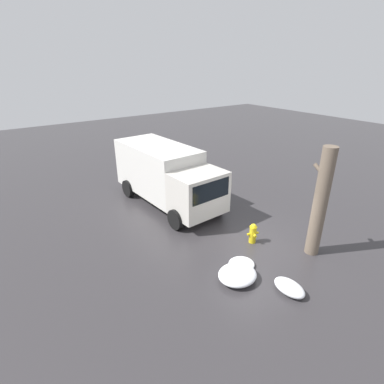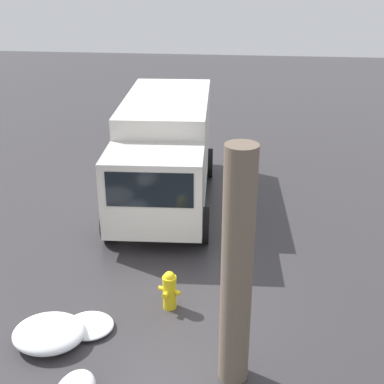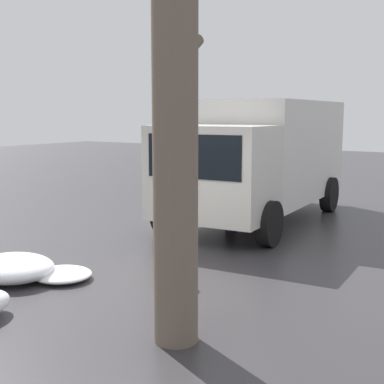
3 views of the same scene
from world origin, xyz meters
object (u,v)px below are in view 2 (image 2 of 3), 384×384
object	(u,v)px
tree_trunk	(237,271)
delivery_truck	(165,148)
fire_hydrant	(169,289)
pedestrian	(158,191)

from	to	relation	value
tree_trunk	delivery_truck	xyz separation A→B (m)	(6.93, 2.19, -0.50)
fire_hydrant	tree_trunk	size ratio (longest dim) A/B	0.20
fire_hydrant	delivery_truck	distance (m)	5.35
fire_hydrant	tree_trunk	bearing A→B (deg)	55.64
fire_hydrant	delivery_truck	xyz separation A→B (m)	(5.16, 0.86, 1.14)
tree_trunk	pedestrian	world-z (taller)	tree_trunk
tree_trunk	fire_hydrant	bearing A→B (deg)	36.98
tree_trunk	delivery_truck	distance (m)	7.28
pedestrian	delivery_truck	bearing A→B (deg)	-99.12
fire_hydrant	pedestrian	world-z (taller)	pedestrian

